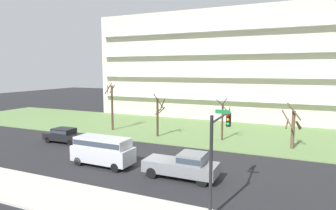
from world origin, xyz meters
The scene contains 12 objects.
ground centered at (0.00, 0.00, 0.00)m, with size 160.00×160.00×0.00m, color #232326.
sidewalk_curb_near centered at (0.00, -8.00, 0.07)m, with size 80.00×4.00×0.15m, color #BCB7AD.
grass_lawn_strip centered at (0.00, 14.00, 0.04)m, with size 80.00×16.00×0.08m, color #66844C.
apartment_building centered at (0.00, 27.05, 8.49)m, with size 42.21×11.06×16.98m.
tree_far_left centered at (-10.94, 9.98, 3.25)m, with size 1.03×1.53×6.14m.
tree_left centered at (-3.85, 9.05, 2.57)m, with size 1.47×1.86×5.16m.
tree_center centered at (3.52, 10.22, 2.43)m, with size 1.49×1.85×4.83m.
tree_right centered at (10.61, 9.46, 2.25)m, with size 1.99×1.86×4.73m.
pickup_gray_near_left centered at (3.49, -2.00, 1.02)m, with size 5.40×2.01×1.95m.
sedan_black_center_left centered at (-12.00, 2.50, 0.87)m, with size 4.43×1.87×1.57m.
van_silver_center_right centered at (-3.58, -2.00, 1.40)m, with size 5.24×2.11×2.36m.
traffic_signal_mast centered at (6.74, -4.98, 3.77)m, with size 0.90×4.60×5.52m.
Camera 1 is at (10.52, -20.80, 7.83)m, focal length 30.73 mm.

